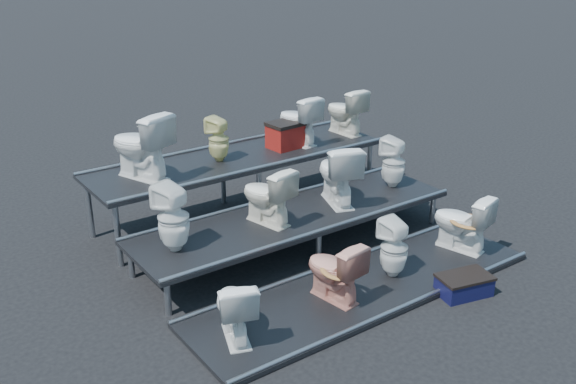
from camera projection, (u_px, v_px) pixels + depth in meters
ground at (295, 247)px, 8.13m from camera, size 80.00×80.00×0.00m
tier_front at (364, 288)px, 7.13m from camera, size 4.20×1.20×0.06m
tier_mid at (295, 231)px, 8.04m from camera, size 4.20×1.20×0.46m
tier_back at (240, 185)px, 8.94m from camera, size 4.20×1.20×0.86m
toilet_0 at (234, 307)px, 6.10m from camera, size 0.57×0.74×0.67m
toilet_1 at (334, 270)px, 6.76m from camera, size 0.47×0.72×0.68m
toilet_2 at (394, 248)px, 7.23m from camera, size 0.31×0.32×0.69m
toilet_3 at (461, 222)px, 7.83m from camera, size 0.56×0.79×0.72m
toilet_4 at (173, 218)px, 6.93m from camera, size 0.44×0.44×0.77m
toilet_5 at (267, 195)px, 7.60m from camera, size 0.53×0.76×0.71m
toilet_6 at (337, 173)px, 8.16m from camera, size 0.69×0.89×0.80m
toilet_7 at (394, 162)px, 8.72m from camera, size 0.39×0.39×0.69m
toilet_8 at (140, 145)px, 7.86m from camera, size 0.73×0.94×0.85m
toilet_9 at (219, 139)px, 8.50m from camera, size 0.35×0.36×0.60m
toilet_10 at (298, 120)px, 9.19m from camera, size 0.45×0.73×0.71m
toilet_11 at (345, 111)px, 9.66m from camera, size 0.41×0.69×0.70m
red_crate at (285, 137)px, 9.08m from camera, size 0.48×0.39×0.32m
step_stool at (464, 286)px, 7.04m from camera, size 0.63×0.46×0.20m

